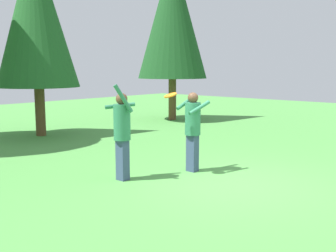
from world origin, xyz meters
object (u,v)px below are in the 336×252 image
object	(u,v)px
person_thrower	(122,128)
tree_center	(36,14)
tree_far_right	(172,16)
person_catcher	(193,125)
frisbee	(170,95)

from	to	relation	value
person_thrower	tree_center	distance (m)	7.01
tree_far_right	tree_center	bearing A→B (deg)	174.63
person_catcher	tree_far_right	xyz separation A→B (m)	(6.44, 6.17, 3.39)
frisbee	tree_center	distance (m)	7.10
person_catcher	tree_center	bearing A→B (deg)	-84.87
person_thrower	tree_far_right	xyz separation A→B (m)	(7.93, 5.53, 3.36)
person_catcher	frisbee	distance (m)	0.93
person_catcher	person_thrower	bearing A→B (deg)	-14.99
person_thrower	tree_far_right	world-z (taller)	tree_far_right
tree_far_right	tree_center	xyz separation A→B (m)	(-6.10, 0.57, -0.44)
person_thrower	person_catcher	size ratio (longest dim) A/B	1.12
frisbee	tree_far_right	distance (m)	9.72
frisbee	tree_center	size ratio (longest dim) A/B	0.05
tree_far_right	frisbee	bearing A→B (deg)	-139.36
tree_far_right	tree_center	distance (m)	6.14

